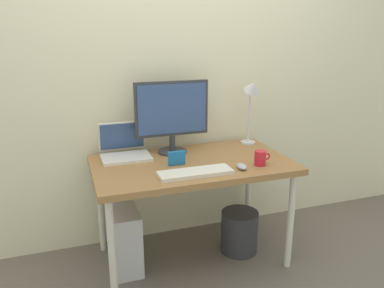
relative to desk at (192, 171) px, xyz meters
name	(u,v)px	position (x,y,z in m)	size (l,w,h in m)	color
ground_plane	(192,257)	(0.00, 0.00, -0.64)	(6.00, 6.00, 0.00)	#665B51
back_wall	(173,63)	(0.00, 0.42, 0.66)	(4.40, 0.04, 2.60)	beige
desk	(192,171)	(0.00, 0.00, 0.00)	(1.27, 0.72, 0.71)	olive
monitor	(172,113)	(-0.06, 0.23, 0.34)	(0.51, 0.20, 0.50)	#333338
laptop	(124,148)	(-0.39, 0.25, 0.12)	(0.32, 0.27, 0.23)	silver
desk_lamp	(252,97)	(0.53, 0.23, 0.42)	(0.11, 0.16, 0.49)	silver
keyboard	(195,173)	(-0.06, -0.22, 0.08)	(0.44, 0.14, 0.02)	silver
mouse	(242,166)	(0.24, -0.23, 0.08)	(0.06, 0.09, 0.03)	#B2B2B7
coffee_mug	(260,158)	(0.39, -0.20, 0.11)	(0.11, 0.07, 0.09)	red
photo_frame	(177,158)	(-0.11, -0.03, 0.11)	(0.11, 0.02, 0.09)	#1E72BF
computer_tower	(125,238)	(-0.45, 0.05, -0.43)	(0.18, 0.36, 0.42)	silver
wastebasket	(239,231)	(0.35, -0.02, -0.49)	(0.26, 0.26, 0.30)	#333338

